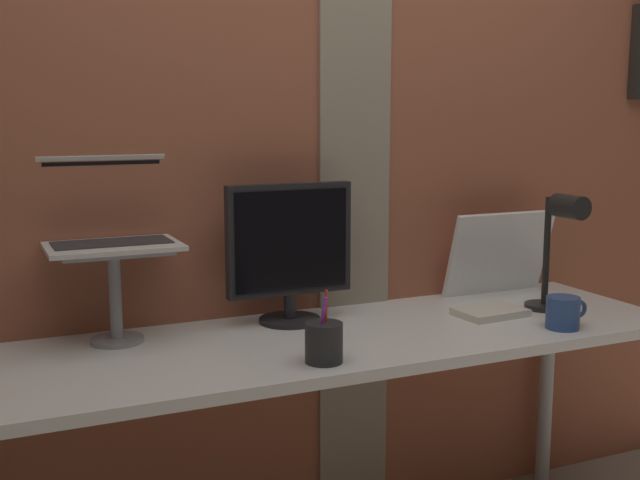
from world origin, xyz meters
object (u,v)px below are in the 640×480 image
(monitor, at_px, (290,247))
(pen_cup, at_px, (324,342))
(coffee_mug, at_px, (563,313))
(desk_lamp, at_px, (559,240))
(laptop, at_px, (107,220))
(whiteboard_panel, at_px, (499,253))

(monitor, height_order, pen_cup, monitor)
(coffee_mug, bearing_deg, monitor, 150.73)
(pen_cup, bearing_deg, coffee_mug, -0.00)
(desk_lamp, relative_size, coffee_mug, 2.75)
(monitor, bearing_deg, laptop, 170.91)
(monitor, xyz_separation_m, laptop, (-0.50, 0.08, 0.10))
(laptop, bearing_deg, whiteboard_panel, -1.71)
(desk_lamp, bearing_deg, laptop, 166.24)
(monitor, distance_m, pen_cup, 0.42)
(coffee_mug, bearing_deg, whiteboard_panel, 77.72)
(monitor, xyz_separation_m, whiteboard_panel, (0.77, 0.04, -0.08))
(monitor, distance_m, whiteboard_panel, 0.78)
(monitor, relative_size, desk_lamp, 1.11)
(desk_lamp, bearing_deg, coffee_mug, -124.54)
(laptop, relative_size, coffee_mug, 2.58)
(laptop, distance_m, desk_lamp, 1.32)
(laptop, distance_m, coffee_mug, 1.29)
(desk_lamp, xyz_separation_m, coffee_mug, (-0.10, -0.15, -0.18))
(pen_cup, bearing_deg, monitor, 80.21)
(coffee_mug, bearing_deg, pen_cup, 180.00)
(laptop, height_order, desk_lamp, laptop)
(desk_lamp, distance_m, coffee_mug, 0.25)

